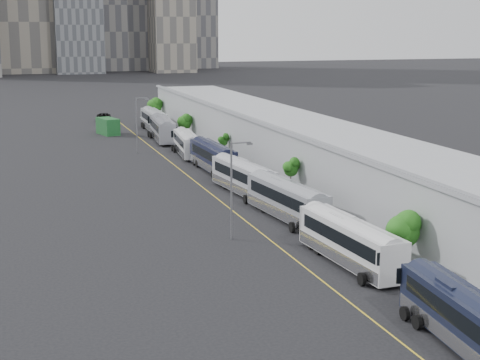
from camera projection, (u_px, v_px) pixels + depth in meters
name	position (u px, v px, depth m)	size (l,w,h in m)	color
sidewalk	(324.00, 202.00, 79.97)	(10.00, 170.00, 0.12)	gray
lane_line	(232.00, 210.00, 76.85)	(0.12, 160.00, 0.02)	gold
depot	(358.00, 169.00, 80.46)	(12.45, 160.40, 7.20)	gray
bus_1	(464.00, 323.00, 43.45)	(3.50, 12.46, 3.59)	black
bus_2	(350.00, 246.00, 58.63)	(3.43, 13.19, 3.81)	silver
bus_3	(287.00, 203.00, 72.84)	(3.95, 13.43, 3.87)	gray
bus_4	(244.00, 180.00, 84.04)	(3.92, 13.20, 3.80)	#A8AAB2
bus_5	(213.00, 159.00, 97.63)	(2.99, 13.12, 3.82)	black
bus_6	(187.00, 146.00, 109.85)	(3.56, 12.26, 3.53)	white
bus_7	(162.00, 131.00, 124.14)	(3.85, 13.91, 4.02)	gray
bus_8	(154.00, 122.00, 136.60)	(3.00, 13.56, 3.95)	#A9ADB3
tree_1	(403.00, 227.00, 57.06)	(2.66, 2.66, 4.85)	black
tree_2	(291.00, 168.00, 80.49)	(1.59, 1.59, 4.52)	black
tree_3	(223.00, 141.00, 105.63)	(1.25, 1.25, 3.50)	black
tree_4	(185.00, 121.00, 125.64)	(2.34, 2.34, 4.31)	black
tree_5	(154.00, 104.00, 148.57)	(2.92, 2.92, 5.10)	black
street_lamp_near	(233.00, 184.00, 65.14)	(2.04, 0.22, 8.87)	#59595E
street_lamp_far	(138.00, 121.00, 111.22)	(2.04, 0.22, 8.47)	#59595E
shipping_container	(108.00, 126.00, 131.81)	(2.54, 5.31, 2.94)	#174C21
suv	(104.00, 117.00, 150.11)	(2.90, 6.29, 1.75)	black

